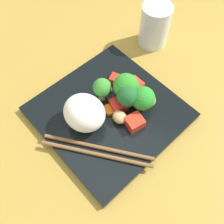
% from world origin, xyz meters
% --- Properties ---
extents(ground_plane, '(1.10, 1.10, 0.02)m').
position_xyz_m(ground_plane, '(0.00, 0.00, -0.01)').
color(ground_plane, olive).
extents(square_plate, '(0.28, 0.28, 0.01)m').
position_xyz_m(square_plate, '(0.00, 0.00, 0.01)').
color(square_plate, black).
rests_on(square_plate, ground_plane).
extents(rice_mound, '(0.09, 0.10, 0.07)m').
position_xyz_m(rice_mound, '(-0.05, 0.02, 0.05)').
color(rice_mound, white).
rests_on(rice_mound, square_plate).
extents(broccoli_floret_0, '(0.05, 0.05, 0.06)m').
position_xyz_m(broccoli_floret_0, '(0.03, -0.02, 0.05)').
color(broccoli_floret_0, '#619F3C').
rests_on(broccoli_floret_0, square_plate).
extents(broccoli_floret_1, '(0.04, 0.04, 0.06)m').
position_xyz_m(broccoli_floret_1, '(0.01, 0.03, 0.05)').
color(broccoli_floret_1, '#7EBF5B').
rests_on(broccoli_floret_1, square_plate).
extents(broccoli_floret_2, '(0.05, 0.05, 0.06)m').
position_xyz_m(broccoli_floret_2, '(0.05, -0.04, 0.05)').
color(broccoli_floret_2, '#7FAF57').
rests_on(broccoli_floret_2, square_plate).
extents(broccoli_floret_3, '(0.05, 0.05, 0.07)m').
position_xyz_m(broccoli_floret_3, '(0.05, 0.00, 0.05)').
color(broccoli_floret_3, '#71AA48').
rests_on(broccoli_floret_3, square_plate).
extents(carrot_slice_0, '(0.03, 0.03, 0.01)m').
position_xyz_m(carrot_slice_0, '(0.03, 0.04, 0.02)').
color(carrot_slice_0, orange).
rests_on(carrot_slice_0, square_plate).
extents(carrot_slice_1, '(0.03, 0.03, 0.00)m').
position_xyz_m(carrot_slice_1, '(0.08, -0.03, 0.02)').
color(carrot_slice_1, orange).
rests_on(carrot_slice_1, square_plate).
extents(carrot_slice_2, '(0.04, 0.04, 0.01)m').
position_xyz_m(carrot_slice_2, '(-0.00, -0.00, 0.02)').
color(carrot_slice_2, orange).
rests_on(carrot_slice_2, square_plate).
extents(pepper_chunk_0, '(0.03, 0.03, 0.02)m').
position_xyz_m(pepper_chunk_0, '(0.08, 0.00, 0.03)').
color(pepper_chunk_0, red).
rests_on(pepper_chunk_0, square_plate).
extents(pepper_chunk_1, '(0.04, 0.04, 0.02)m').
position_xyz_m(pepper_chunk_1, '(0.02, -0.01, 0.02)').
color(pepper_chunk_1, red).
rests_on(pepper_chunk_1, square_plate).
extents(pepper_chunk_2, '(0.04, 0.04, 0.02)m').
position_xyz_m(pepper_chunk_2, '(0.01, -0.06, 0.02)').
color(pepper_chunk_2, red).
rests_on(pepper_chunk_2, square_plate).
extents(pepper_chunk_3, '(0.03, 0.03, 0.01)m').
position_xyz_m(pepper_chunk_3, '(0.07, 0.04, 0.02)').
color(pepper_chunk_3, red).
rests_on(pepper_chunk_3, square_plate).
extents(chicken_piece_0, '(0.03, 0.03, 0.02)m').
position_xyz_m(chicken_piece_0, '(0.00, -0.03, 0.03)').
color(chicken_piece_0, tan).
rests_on(chicken_piece_0, square_plate).
extents(chicken_piece_1, '(0.04, 0.04, 0.02)m').
position_xyz_m(chicken_piece_1, '(0.07, -0.05, 0.02)').
color(chicken_piece_1, tan).
rests_on(chicken_piece_1, square_plate).
extents(chopstick_pair, '(0.13, 0.19, 0.01)m').
position_xyz_m(chopstick_pair, '(-0.08, -0.05, 0.02)').
color(chopstick_pair, brown).
rests_on(chopstick_pair, square_plate).
extents(drinking_glass, '(0.07, 0.07, 0.10)m').
position_xyz_m(drinking_glass, '(0.23, 0.07, 0.05)').
color(drinking_glass, silver).
rests_on(drinking_glass, ground_plane).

